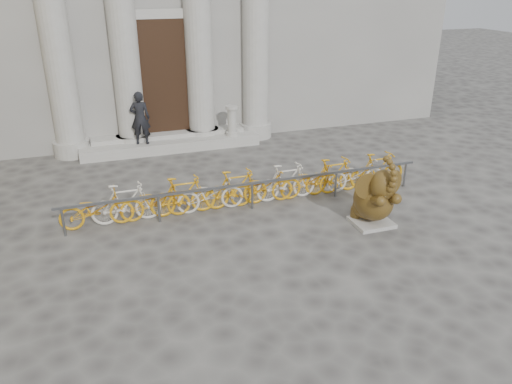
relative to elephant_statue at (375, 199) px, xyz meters
name	(u,v)px	position (x,y,z in m)	size (l,w,h in m)	color
ground	(263,307)	(-3.55, -2.19, -0.67)	(80.00, 80.00, 0.00)	#474442
entrance_steps	(171,144)	(-3.55, 7.21, -0.49)	(6.00, 1.20, 0.36)	#A8A59E
elephant_statue	(375,199)	(0.00, 0.00, 0.00)	(1.23, 1.35, 1.83)	#A8A59E
bike_rack	(249,187)	(-2.45, 2.03, -0.17)	(9.43, 0.53, 1.00)	slate
pedestrian	(140,118)	(-4.53, 6.96, 0.56)	(0.63, 0.42, 1.74)	black
balustrade_post	(232,122)	(-1.45, 6.91, 0.17)	(0.42, 0.42, 1.04)	#A8A59E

